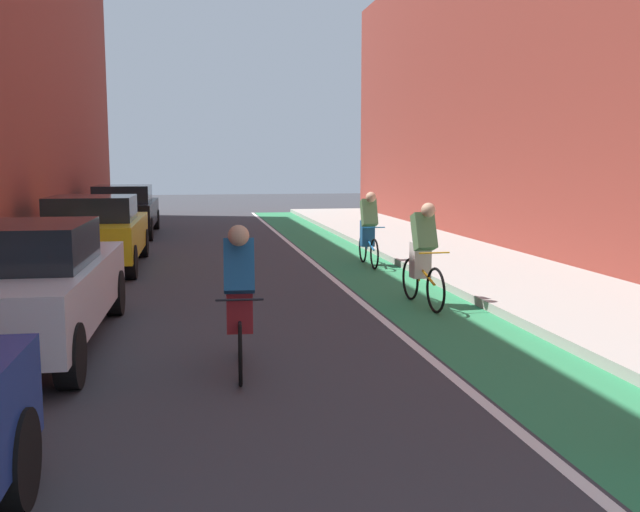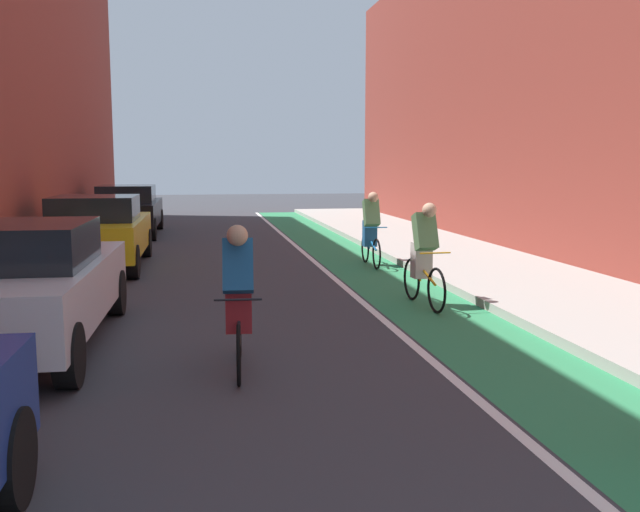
# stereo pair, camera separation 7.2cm
# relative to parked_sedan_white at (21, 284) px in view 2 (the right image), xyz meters

# --- Properties ---
(ground_plane) EXTENTS (74.19, 74.19, 0.00)m
(ground_plane) POSITION_rel_parked_sedan_white_xyz_m (2.66, 3.72, -0.79)
(ground_plane) COLOR #38383D
(bike_lane_paint) EXTENTS (1.60, 33.72, 0.00)m
(bike_lane_paint) POSITION_rel_parked_sedan_white_xyz_m (5.58, 5.72, -0.79)
(bike_lane_paint) COLOR #2D8451
(bike_lane_paint) RESTS_ON ground
(lane_divider_stripe) EXTENTS (0.12, 33.72, 0.00)m
(lane_divider_stripe) POSITION_rel_parked_sedan_white_xyz_m (4.68, 5.72, -0.79)
(lane_divider_stripe) COLOR white
(lane_divider_stripe) RESTS_ON ground
(sidewalk_right) EXTENTS (3.21, 33.72, 0.14)m
(sidewalk_right) POSITION_rel_parked_sedan_white_xyz_m (7.98, 5.72, -0.72)
(sidewalk_right) COLOR #A8A59E
(sidewalk_right) RESTS_ON ground
(building_facade_right) EXTENTS (2.40, 29.72, 8.77)m
(building_facade_right) POSITION_rel_parked_sedan_white_xyz_m (10.78, 7.72, 3.60)
(building_facade_right) COLOR brown
(building_facade_right) RESTS_ON ground
(parked_sedan_white) EXTENTS (2.03, 4.58, 1.53)m
(parked_sedan_white) POSITION_rel_parked_sedan_white_xyz_m (0.00, 0.00, 0.00)
(parked_sedan_white) COLOR silver
(parked_sedan_white) RESTS_ON ground
(parked_sedan_yellow_cab) EXTENTS (2.00, 4.38, 1.53)m
(parked_sedan_yellow_cab) POSITION_rel_parked_sedan_white_xyz_m (0.00, 6.62, -0.00)
(parked_sedan_yellow_cab) COLOR yellow
(parked_sedan_yellow_cab) RESTS_ON ground
(parked_sedan_black) EXTENTS (1.91, 4.70, 1.53)m
(parked_sedan_black) POSITION_rel_parked_sedan_white_xyz_m (0.00, 13.54, 0.00)
(parked_sedan_black) COLOR black
(parked_sedan_black) RESTS_ON ground
(cyclist_mid) EXTENTS (0.48, 1.67, 1.59)m
(cyclist_mid) POSITION_rel_parked_sedan_white_xyz_m (2.51, -1.36, 0.02)
(cyclist_mid) COLOR black
(cyclist_mid) RESTS_ON ground
(cyclist_trailing) EXTENTS (0.48, 1.73, 1.62)m
(cyclist_trailing) POSITION_rel_parked_sedan_white_xyz_m (5.53, 1.61, 0.06)
(cyclist_trailing) COLOR black
(cyclist_trailing) RESTS_ON ground
(cyclist_far) EXTENTS (0.48, 1.70, 1.60)m
(cyclist_far) POSITION_rel_parked_sedan_white_xyz_m (5.77, 5.96, 0.02)
(cyclist_far) COLOR black
(cyclist_far) RESTS_ON ground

